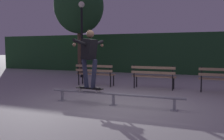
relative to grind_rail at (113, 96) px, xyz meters
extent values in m
plane|color=#ADAAA8|center=(0.00, 0.04, -0.25)|extent=(90.00, 90.00, 0.00)
cube|color=#234C28|center=(0.00, 9.04, 0.96)|extent=(24.00, 1.20, 2.41)
cylinder|color=gray|center=(0.00, 0.00, 0.05)|extent=(3.66, 0.06, 0.06)
cube|color=gray|center=(-1.55, 0.00, -0.12)|extent=(0.06, 0.06, 0.27)
cube|color=gray|center=(-1.55, 0.00, -0.24)|extent=(0.18, 0.18, 0.01)
cube|color=gray|center=(0.00, 0.00, -0.12)|extent=(0.06, 0.06, 0.27)
cube|color=gray|center=(0.00, 0.00, -0.24)|extent=(0.18, 0.18, 0.01)
cube|color=gray|center=(1.55, 0.00, -0.12)|extent=(0.06, 0.06, 0.27)
cube|color=gray|center=(1.55, 0.00, -0.24)|extent=(0.18, 0.18, 0.01)
cube|color=black|center=(-0.69, 0.00, 0.16)|extent=(0.80, 0.30, 0.02)
cube|color=black|center=(-0.69, 0.00, 0.17)|extent=(0.78, 0.29, 0.00)
cube|color=#9E9EA3|center=(-0.42, -0.03, 0.14)|extent=(0.07, 0.18, 0.02)
cube|color=#9E9EA3|center=(-0.95, 0.03, 0.14)|extent=(0.07, 0.18, 0.02)
cylinder|color=beige|center=(-0.43, -0.11, 0.10)|extent=(0.06, 0.04, 0.05)
cylinder|color=beige|center=(-0.41, 0.04, 0.10)|extent=(0.06, 0.04, 0.05)
cylinder|color=beige|center=(-0.96, -0.04, 0.10)|extent=(0.06, 0.04, 0.05)
cylinder|color=beige|center=(-0.94, 0.11, 0.10)|extent=(0.06, 0.04, 0.05)
cube|color=black|center=(-0.51, -0.02, 0.18)|extent=(0.27, 0.13, 0.03)
cube|color=black|center=(-0.86, 0.02, 0.18)|extent=(0.27, 0.13, 0.03)
cylinder|color=#282D42|center=(-0.55, -0.02, 0.55)|extent=(0.22, 0.15, 0.79)
cylinder|color=#282D42|center=(-0.82, 0.02, 0.55)|extent=(0.22, 0.15, 0.79)
cube|color=black|center=(-0.69, 0.00, 1.21)|extent=(0.38, 0.40, 0.57)
cylinder|color=black|center=(-0.73, -0.38, 1.37)|extent=(0.16, 0.61, 0.21)
cylinder|color=black|center=(-0.64, 0.38, 1.37)|extent=(0.16, 0.61, 0.21)
sphere|color=brown|center=(-0.77, -0.65, 1.32)|extent=(0.09, 0.09, 0.09)
sphere|color=brown|center=(-0.60, 0.65, 1.32)|extent=(0.09, 0.09, 0.09)
sphere|color=brown|center=(-0.66, 0.00, 1.61)|extent=(0.21, 0.21, 0.21)
cube|color=black|center=(-1.16, 3.12, -0.03)|extent=(0.04, 0.04, 0.44)
cube|color=black|center=(-1.16, 2.80, -0.03)|extent=(0.04, 0.04, 0.44)
cube|color=black|center=(-1.16, 2.76, 0.41)|extent=(0.04, 0.04, 0.44)
cube|color=black|center=(-2.56, 3.14, -0.03)|extent=(0.04, 0.04, 0.44)
cube|color=black|center=(-2.57, 2.82, -0.03)|extent=(0.04, 0.04, 0.44)
cube|color=black|center=(-2.57, 2.78, 0.41)|extent=(0.04, 0.04, 0.44)
cube|color=#A38460|center=(-1.86, 3.11, 0.21)|extent=(1.60, 0.12, 0.04)
cube|color=#A38460|center=(-1.86, 2.97, 0.21)|extent=(1.60, 0.12, 0.04)
cube|color=#A38460|center=(-1.87, 2.83, 0.21)|extent=(1.60, 0.12, 0.04)
cube|color=#A38460|center=(-1.87, 2.76, 0.37)|extent=(1.60, 0.07, 0.09)
cube|color=#A38460|center=(-1.87, 2.76, 0.55)|extent=(1.60, 0.07, 0.09)
cube|color=black|center=(1.19, 3.12, -0.03)|extent=(0.04, 0.04, 0.44)
cube|color=black|center=(1.19, 2.80, -0.03)|extent=(0.04, 0.04, 0.44)
cube|color=black|center=(1.19, 2.76, 0.41)|extent=(0.04, 0.04, 0.44)
cube|color=black|center=(-0.21, 3.14, -0.03)|extent=(0.04, 0.04, 0.44)
cube|color=black|center=(-0.22, 2.82, -0.03)|extent=(0.04, 0.04, 0.44)
cube|color=black|center=(-0.22, 2.78, 0.41)|extent=(0.04, 0.04, 0.44)
cube|color=#A38460|center=(0.49, 3.11, 0.21)|extent=(1.60, 0.12, 0.04)
cube|color=#A38460|center=(0.49, 2.97, 0.21)|extent=(1.60, 0.12, 0.04)
cube|color=#A38460|center=(0.48, 2.83, 0.21)|extent=(1.60, 0.12, 0.04)
cube|color=#A38460|center=(0.48, 2.76, 0.37)|extent=(1.60, 0.07, 0.09)
cube|color=#A38460|center=(0.48, 2.76, 0.55)|extent=(1.60, 0.07, 0.09)
cube|color=black|center=(2.14, 3.14, -0.03)|extent=(0.04, 0.04, 0.44)
cube|color=black|center=(2.13, 2.82, -0.03)|extent=(0.04, 0.04, 0.44)
cube|color=black|center=(2.13, 2.78, 0.41)|extent=(0.04, 0.04, 0.44)
cube|color=#A38460|center=(2.84, 3.11, 0.21)|extent=(1.60, 0.12, 0.04)
cube|color=#A38460|center=(2.84, 2.97, 0.21)|extent=(1.60, 0.12, 0.04)
cube|color=#A38460|center=(2.84, 2.83, 0.21)|extent=(1.60, 0.12, 0.04)
cylinder|color=brown|center=(-4.71, 6.83, 1.12)|extent=(0.22, 0.22, 2.74)
ellipsoid|color=#234C28|center=(-4.71, 6.83, 3.73)|extent=(2.90, 2.90, 3.19)
cylinder|color=black|center=(-3.72, 5.30, 1.55)|extent=(0.11, 0.11, 3.60)
sphere|color=#F2EACC|center=(-3.72, 5.30, 3.49)|extent=(0.32, 0.32, 0.32)
cylinder|color=black|center=(-3.72, 5.30, -0.19)|extent=(0.20, 0.20, 0.12)
camera|label=1|loc=(2.15, -5.75, 1.21)|focal=38.24mm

